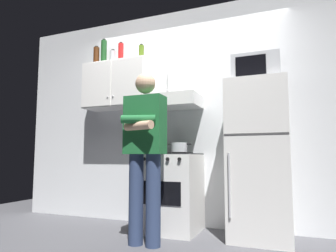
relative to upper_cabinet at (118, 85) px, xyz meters
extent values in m
plane|color=#4C4C51|center=(0.85, -0.37, -1.75)|extent=(7.00, 7.00, 0.00)
cube|color=white|center=(0.85, 0.23, -0.40)|extent=(4.80, 0.10, 2.70)
cube|color=white|center=(0.00, 0.01, 0.00)|extent=(0.90, 0.34, 0.60)
cube|color=white|center=(-0.22, -0.17, 0.00)|extent=(0.43, 0.01, 0.58)
cube|color=white|center=(0.22, -0.17, 0.00)|extent=(0.43, 0.01, 0.58)
sphere|color=#B2B2B7|center=(-0.04, -0.18, -0.18)|extent=(0.02, 0.02, 0.02)
sphere|color=#B2B2B7|center=(0.04, -0.18, -0.18)|extent=(0.02, 0.02, 0.02)
cube|color=white|center=(0.80, -0.12, -1.32)|extent=(0.60, 0.60, 0.85)
cube|color=black|center=(0.80, -0.12, -0.89)|extent=(0.59, 0.59, 0.01)
cube|color=black|center=(0.80, -0.43, -1.30)|extent=(0.42, 0.01, 0.24)
cylinder|color=black|center=(0.67, -0.24, -0.88)|extent=(0.16, 0.16, 0.01)
cylinder|color=black|center=(0.93, -0.24, -0.88)|extent=(0.16, 0.16, 0.01)
cylinder|color=black|center=(0.67, 0.00, -0.88)|extent=(0.16, 0.16, 0.01)
cylinder|color=black|center=(0.93, 0.00, -0.88)|extent=(0.16, 0.16, 0.01)
cylinder|color=black|center=(0.60, -0.44, -0.95)|extent=(0.04, 0.02, 0.04)
cylinder|color=black|center=(0.73, -0.44, -0.95)|extent=(0.04, 0.02, 0.04)
cylinder|color=black|center=(0.87, -0.44, -0.95)|extent=(0.04, 0.02, 0.04)
cylinder|color=black|center=(1.00, -0.44, -0.95)|extent=(0.04, 0.02, 0.04)
cube|color=white|center=(0.80, -0.04, -0.27)|extent=(0.60, 0.44, 0.15)
cube|color=white|center=(0.80, 0.10, 0.10)|extent=(0.20, 0.16, 0.60)
cube|color=white|center=(1.75, -0.12, -0.95)|extent=(0.60, 0.60, 1.60)
cube|color=#4C4C4C|center=(1.75, -0.43, -0.71)|extent=(0.59, 0.01, 0.01)
cylinder|color=silver|center=(1.50, -0.44, -1.19)|extent=(0.02, 0.02, 0.60)
cube|color=#B7BABF|center=(1.75, -0.10, -0.01)|extent=(0.48, 0.36, 0.28)
cube|color=black|center=(1.71, -0.29, -0.01)|extent=(0.30, 0.01, 0.20)
cylinder|color=navy|center=(0.66, -0.72, -1.32)|extent=(0.14, 0.14, 0.85)
cylinder|color=navy|center=(0.84, -0.72, -1.32)|extent=(0.14, 0.14, 0.85)
cube|color=#1E6633|center=(0.75, -0.72, -0.62)|extent=(0.38, 0.20, 0.56)
cylinder|color=#1E6633|center=(0.75, -0.86, -0.58)|extent=(0.33, 0.17, 0.08)
cylinder|color=#DBAD89|center=(0.75, -0.86, -0.64)|extent=(0.33, 0.17, 0.08)
sphere|color=#DBAD89|center=(0.75, -0.72, -0.21)|extent=(0.20, 0.20, 0.20)
cylinder|color=#B7BABF|center=(0.93, -0.24, -0.83)|extent=(0.17, 0.17, 0.10)
cylinder|color=black|center=(0.82, -0.24, -0.79)|extent=(0.05, 0.01, 0.01)
cylinder|color=black|center=(1.04, -0.24, -0.79)|extent=(0.05, 0.01, 0.01)
cylinder|color=#B2B5BA|center=(-0.11, 0.04, 0.40)|extent=(0.09, 0.09, 0.19)
cylinder|color=black|center=(-0.11, 0.04, 0.50)|extent=(0.05, 0.05, 0.02)
cylinder|color=red|center=(0.03, 0.01, 0.43)|extent=(0.07, 0.07, 0.27)
cylinder|color=black|center=(0.03, 0.01, 0.58)|extent=(0.04, 0.04, 0.02)
cylinder|color=#47230F|center=(-0.33, -0.03, 0.42)|extent=(0.08, 0.08, 0.25)
cylinder|color=black|center=(-0.33, -0.03, 0.56)|extent=(0.04, 0.04, 0.02)
cylinder|color=#4C6B19|center=(0.32, 0.03, 0.40)|extent=(0.07, 0.07, 0.20)
cylinder|color=black|center=(0.32, 0.03, 0.51)|extent=(0.04, 0.04, 0.02)
cylinder|color=#19471E|center=(-0.23, 0.00, 0.47)|extent=(0.08, 0.08, 0.34)
cylinder|color=black|center=(-0.23, 0.00, 0.65)|extent=(0.04, 0.04, 0.02)
camera|label=1|loc=(2.02, -3.32, -0.92)|focal=32.00mm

